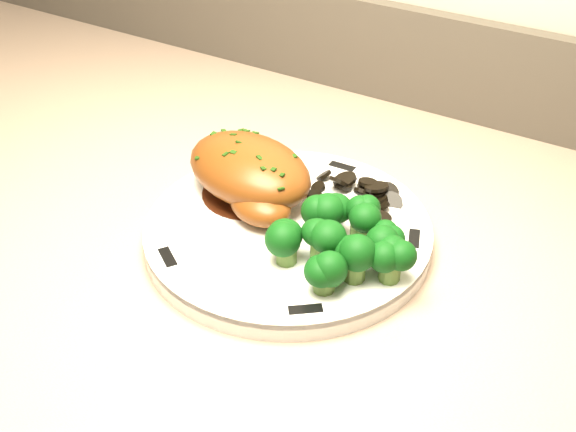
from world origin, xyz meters
The scene contains 11 objects.
counter centered at (0.02, 1.67, 0.44)m, with size 2.04×0.67×1.00m.
plate centered at (0.32, 1.67, 0.89)m, with size 0.26×0.26×0.02m, color white.
rim_accent_0 centered at (0.43, 1.71, 0.90)m, with size 0.03×0.01×0.00m, color black.
rim_accent_1 centered at (0.32, 1.78, 0.90)m, with size 0.03×0.01×0.00m, color black.
rim_accent_2 centered at (0.21, 1.70, 0.90)m, with size 0.03×0.01×0.00m, color black.
rim_accent_3 centered at (0.26, 1.57, 0.90)m, with size 0.03×0.01×0.00m, color black.
rim_accent_4 centered at (0.39, 1.58, 0.90)m, with size 0.03×0.01×0.00m, color black.
gravy_pool centered at (0.26, 1.69, 0.90)m, with size 0.09×0.09×0.00m, color #3A170A.
chicken_breast centered at (0.27, 1.69, 0.93)m, with size 0.16×0.13×0.05m.
mushroom_pile centered at (0.35, 1.73, 0.91)m, with size 0.09×0.07×0.02m.
broccoli_florets centered at (0.39, 1.65, 0.92)m, with size 0.11×0.10×0.04m.
Camera 1 is at (0.60, 1.21, 1.29)m, focal length 45.00 mm.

